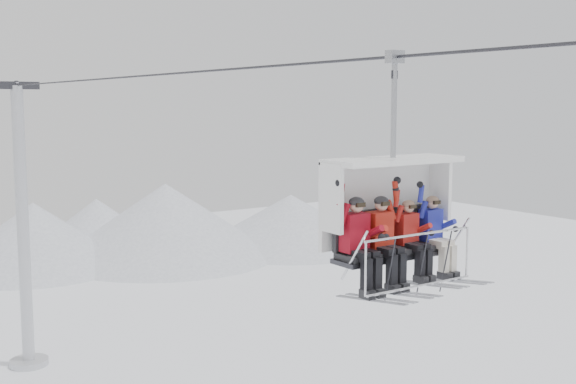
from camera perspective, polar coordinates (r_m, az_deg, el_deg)
lift_tower_right at (r=36.18m, az=-20.15°, el=-4.10°), size 2.00×1.80×13.48m
haul_cable at (r=15.17m, az=0.00°, el=10.01°), size 0.06×50.00×0.06m
chairlift_carrier at (r=12.84m, az=7.83°, el=-1.07°), size 2.58×1.17×3.98m
skier_far_left at (r=12.11m, az=5.62°, el=-3.81°), size 0.44×1.69×1.74m
skier_center_left at (r=12.47m, az=7.57°, el=-3.58°), size 0.43×1.69×1.70m
skier_center_right at (r=12.90m, az=9.73°, el=-3.51°), size 0.38×1.69×1.52m
skier_far_right at (r=13.32m, az=11.56°, el=-3.15°), size 0.39×1.69×1.56m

